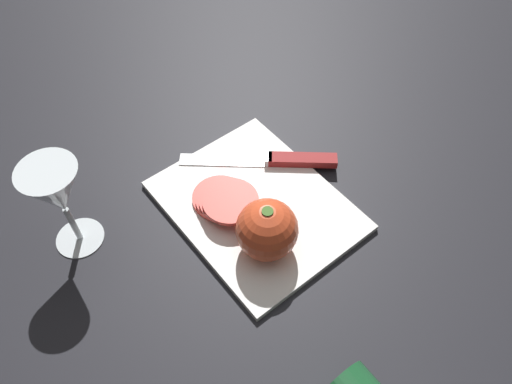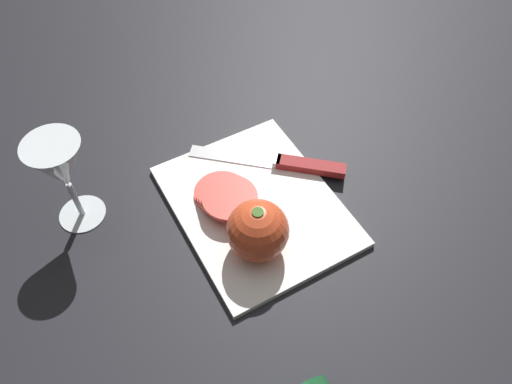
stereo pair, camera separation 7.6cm
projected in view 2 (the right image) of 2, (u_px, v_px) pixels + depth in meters
ground_plane at (252, 172)px, 0.84m from camera, size 3.00×3.00×0.00m
cutting_board at (256, 205)px, 0.79m from camera, size 0.30×0.24×0.01m
wine_glass at (61, 169)px, 0.70m from camera, size 0.08×0.08×0.16m
whole_tomato at (258, 231)px, 0.70m from camera, size 0.09×0.09×0.09m
knife at (296, 164)px, 0.83m from camera, size 0.19×0.22×0.01m
tomato_slice_stack_near at (225, 195)px, 0.78m from camera, size 0.12×0.09×0.03m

